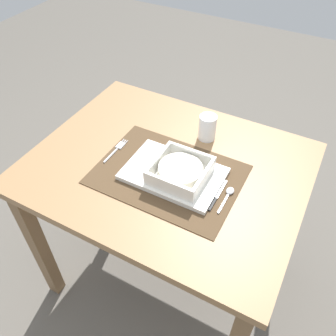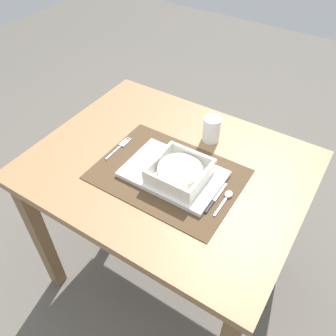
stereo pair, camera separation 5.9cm
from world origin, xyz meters
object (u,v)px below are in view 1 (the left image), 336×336
dining_table (167,185)px  butter_knife (216,197)px  drinking_glass (207,129)px  porridge_bowl (180,171)px  spoon (229,193)px  fork (117,149)px

dining_table → butter_knife: bearing=-17.0°
butter_knife → drinking_glass: drinking_glass is taller
porridge_bowl → spoon: 0.16m
spoon → butter_knife: (-0.03, -0.03, -0.00)m
fork → drinking_glass: (0.25, 0.21, 0.04)m
fork → spoon: bearing=-2.7°
fork → dining_table: bearing=5.5°
dining_table → drinking_glass: size_ratio=9.69×
porridge_bowl → drinking_glass: drinking_glass is taller
dining_table → porridge_bowl: 0.17m
drinking_glass → fork: bearing=-139.6°
porridge_bowl → fork: size_ratio=1.26×
fork → porridge_bowl: bearing=-6.8°
spoon → drinking_glass: 0.28m
spoon → drinking_glass: bearing=131.3°
dining_table → drinking_glass: 0.25m
spoon → drinking_glass: (-0.17, 0.22, 0.03)m
fork → butter_knife: butter_knife is taller
dining_table → spoon: 0.26m
dining_table → fork: size_ratio=6.79×
butter_knife → fork: bearing=175.7°
fork → drinking_glass: size_ratio=1.43×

